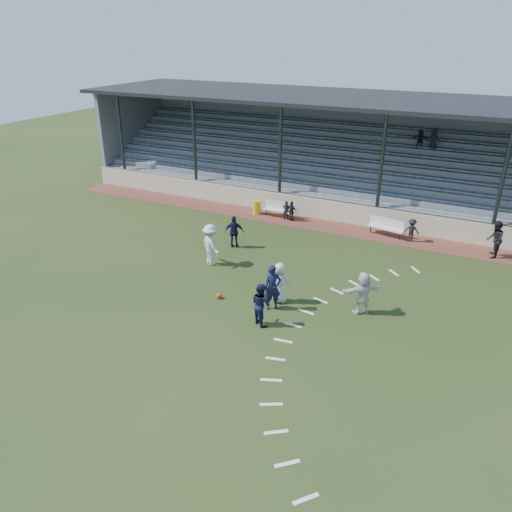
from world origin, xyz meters
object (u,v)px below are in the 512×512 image
(bench_left, at_px, (280,208))
(football, at_px, (219,296))
(official, at_px, (495,239))
(bench_right, at_px, (386,225))
(player_white_lead, at_px, (280,283))
(player_navy_lead, at_px, (273,288))
(trash_bin, at_px, (257,207))

(bench_left, height_order, football, bench_left)
(football, relative_size, official, 0.12)
(bench_left, xyz_separation_m, bench_right, (6.34, -0.07, 0.00))
(player_white_lead, height_order, official, official)
(football, distance_m, player_navy_lead, 2.50)
(bench_right, xyz_separation_m, player_navy_lead, (-2.23, -9.85, 0.36))
(player_white_lead, bearing_deg, football, 4.03)
(player_white_lead, bearing_deg, trash_bin, -75.22)
(player_white_lead, distance_m, official, 11.57)
(football, height_order, official, official)
(bench_right, height_order, official, official)
(bench_left, relative_size, official, 1.07)
(trash_bin, xyz_separation_m, football, (3.26, -10.04, -0.31))
(football, bearing_deg, trash_bin, 107.98)
(trash_bin, bearing_deg, official, -1.77)
(bench_left, distance_m, trash_bin, 1.51)
(bench_left, height_order, official, official)
(trash_bin, distance_m, player_white_lead, 10.74)
(football, bearing_deg, bench_right, 65.66)
(bench_right, xyz_separation_m, football, (-4.57, -10.11, -0.47))
(bench_right, distance_m, trash_bin, 7.84)
(player_navy_lead, relative_size, official, 1.02)
(bench_right, distance_m, official, 5.41)
(bench_left, bearing_deg, trash_bin, -174.71)
(bench_left, height_order, player_white_lead, player_white_lead)
(player_navy_lead, bearing_deg, football, 147.30)
(official, bearing_deg, player_white_lead, -44.08)
(bench_left, bearing_deg, player_white_lead, -66.02)
(bench_left, relative_size, player_white_lead, 1.15)
(official, bearing_deg, bench_left, -95.79)
(official, bearing_deg, player_navy_lead, -42.16)
(bench_left, xyz_separation_m, player_white_lead, (4.13, -9.28, 0.29))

